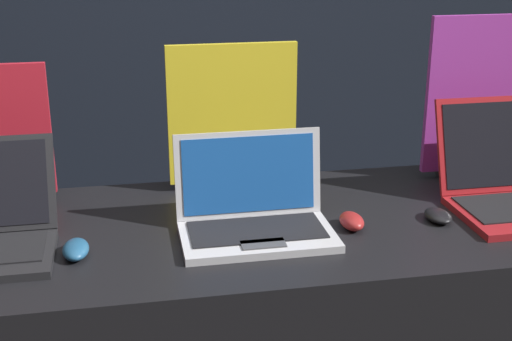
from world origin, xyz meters
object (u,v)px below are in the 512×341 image
promo_stand_middle (233,121)px  mouse_back (438,216)px  mouse_front (76,249)px  laptop_back (510,185)px  mouse_middle (352,221)px  laptop_middle (254,211)px  promo_stand_back (471,101)px

promo_stand_middle → mouse_back: promo_stand_middle is taller
mouse_front → mouse_back: size_ratio=1.12×
mouse_front → promo_stand_middle: bearing=41.4°
promo_stand_middle → laptop_back: (0.74, -0.31, -0.14)m
mouse_middle → laptop_middle: bearing=175.0°
mouse_middle → promo_stand_back: size_ratio=0.20×
promo_stand_middle → laptop_middle: bearing=-90.0°
mouse_back → laptop_back: bearing=13.1°
mouse_middle → laptop_back: size_ratio=0.26×
mouse_front → mouse_middle: mouse_middle is taller
mouse_front → laptop_back: 1.19m
laptop_middle → mouse_middle: 0.26m
promo_stand_middle → promo_stand_back: promo_stand_back is taller
mouse_back → promo_stand_back: size_ratio=0.20×
mouse_middle → mouse_back: bearing=0.7°
laptop_middle → promo_stand_middle: (-0.00, 0.34, 0.15)m
laptop_middle → laptop_back: bearing=2.7°
mouse_back → mouse_middle: bearing=-179.3°
mouse_middle → mouse_back: size_ratio=0.99×
laptop_back → promo_stand_back: 0.32m
laptop_middle → mouse_middle: size_ratio=3.94×
laptop_back → promo_stand_back: promo_stand_back is taller
laptop_middle → mouse_middle: (0.26, -0.02, -0.04)m
laptop_middle → promo_stand_middle: promo_stand_middle is taller
mouse_front → mouse_middle: 0.71m
promo_stand_middle → laptop_back: size_ratio=1.16×
mouse_middle → promo_stand_middle: bearing=125.4°
mouse_middle → mouse_back: 0.25m
promo_stand_back → mouse_middle: bearing=-145.8°
laptop_back → mouse_back: laptop_back is taller
mouse_front → laptop_middle: (0.45, 0.06, 0.04)m
laptop_middle → promo_stand_back: bearing=22.4°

